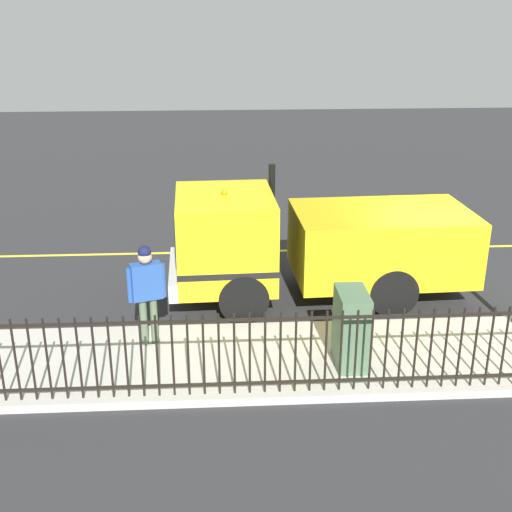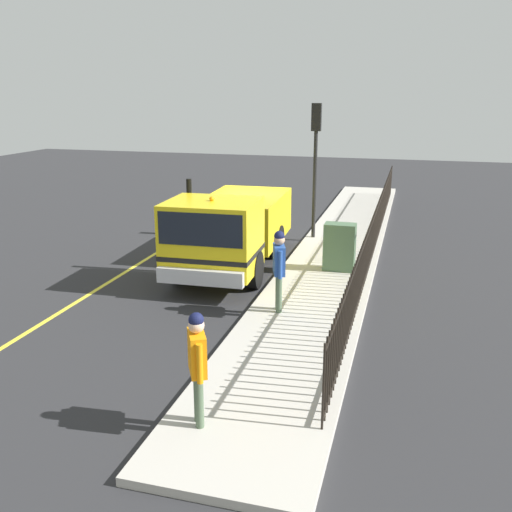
# 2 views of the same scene
# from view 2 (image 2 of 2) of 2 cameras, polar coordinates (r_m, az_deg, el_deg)

# --- Properties ---
(ground_plane) EXTENTS (51.46, 51.46, 0.00)m
(ground_plane) POSITION_cam_2_polar(r_m,az_deg,el_deg) (18.38, -0.30, 1.10)
(ground_plane) COLOR #2B2B2D
(ground_plane) RESTS_ON ground
(sidewalk_slab) EXTENTS (2.49, 23.39, 0.14)m
(sidewalk_slab) POSITION_cam_2_polar(r_m,az_deg,el_deg) (17.83, 8.29, 0.68)
(sidewalk_slab) COLOR #B7B2A8
(sidewalk_slab) RESTS_ON ground
(lane_marking) EXTENTS (0.12, 21.05, 0.01)m
(lane_marking) POSITION_cam_2_polar(r_m,az_deg,el_deg) (19.23, -7.80, 1.64)
(lane_marking) COLOR yellow
(lane_marking) RESTS_ON ground
(work_truck) EXTENTS (2.44, 6.14, 2.59)m
(work_truck) POSITION_cam_2_polar(r_m,az_deg,el_deg) (15.47, -2.65, 2.98)
(work_truck) COLOR yellow
(work_truck) RESTS_ON ground
(worker_standing) EXTENTS (0.38, 0.63, 1.81)m
(worker_standing) POSITION_cam_2_polar(r_m,az_deg,el_deg) (12.24, 2.32, -0.67)
(worker_standing) COLOR #264C99
(worker_standing) RESTS_ON sidewalk_slab
(pedestrian_distant) EXTENTS (0.42, 0.58, 1.73)m
(pedestrian_distant) POSITION_cam_2_polar(r_m,az_deg,el_deg) (8.16, -5.90, -10.05)
(pedestrian_distant) COLOR orange
(pedestrian_distant) RESTS_ON sidewalk_slab
(iron_fence) EXTENTS (0.04, 19.92, 1.34)m
(iron_fence) POSITION_cam_2_polar(r_m,az_deg,el_deg) (17.56, 11.88, 2.76)
(iron_fence) COLOR black
(iron_fence) RESTS_ON sidewalk_slab
(traffic_light_near) EXTENTS (0.30, 0.22, 4.29)m
(traffic_light_near) POSITION_cam_2_polar(r_m,az_deg,el_deg) (18.45, 6.00, 11.08)
(traffic_light_near) COLOR black
(traffic_light_near) RESTS_ON sidewalk_slab
(utility_cabinet) EXTENTS (0.83, 0.48, 1.28)m
(utility_cabinet) POSITION_cam_2_polar(r_m,az_deg,el_deg) (15.39, 8.36, 0.90)
(utility_cabinet) COLOR #4C6B4C
(utility_cabinet) RESTS_ON sidewalk_slab
(traffic_cone) EXTENTS (0.49, 0.49, 0.69)m
(traffic_cone) POSITION_cam_2_polar(r_m,az_deg,el_deg) (17.93, -7.18, 1.73)
(traffic_cone) COLOR orange
(traffic_cone) RESTS_ON ground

